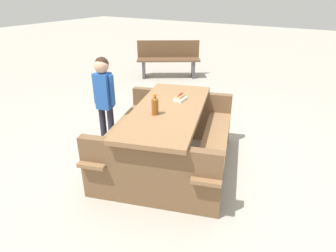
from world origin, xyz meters
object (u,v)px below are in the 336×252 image
soda_bottle (155,105)px  hotdog_tray (180,98)px  picnic_table (168,132)px  park_bench_near (168,58)px  child_in_coat (104,91)px

soda_bottle → hotdog_tray: 0.54m
picnic_table → park_bench_near: park_bench_near is taller
soda_bottle → child_in_coat: (0.22, 0.95, -0.07)m
picnic_table → park_bench_near: 4.00m
picnic_table → child_in_coat: (-0.00, 0.98, 0.34)m
picnic_table → child_in_coat: bearing=90.2°
picnic_table → park_bench_near: size_ratio=1.45×
picnic_table → soda_bottle: soda_bottle is taller
hotdog_tray → park_bench_near: bearing=33.8°
picnic_table → child_in_coat: 1.03m
hotdog_tray → soda_bottle: bearing=178.7°
hotdog_tray → park_bench_near: size_ratio=0.13×
soda_bottle → park_bench_near: 4.20m
soda_bottle → child_in_coat: size_ratio=0.19×
child_in_coat → park_bench_near: size_ratio=0.83×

